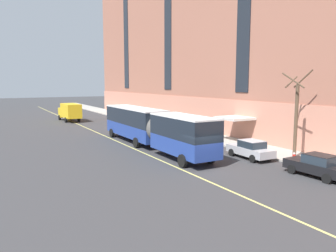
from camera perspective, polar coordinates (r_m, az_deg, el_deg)
ground_plane at (r=24.41m, az=6.33°, el=-7.49°), size 260.00×260.00×0.00m
sidewalk at (r=32.22m, az=16.02°, el=-3.91°), size 4.10×160.00×0.15m
city_bus at (r=31.79m, az=-2.94°, el=-0.03°), size 2.92×19.00×3.67m
parked_car_green_1 at (r=52.49m, az=-7.46°, el=1.45°), size 2.08×4.52×1.56m
parked_car_darkgray_2 at (r=42.01m, az=-1.54°, el=-0.01°), size 2.12×4.65×1.56m
parked_car_black_3 at (r=24.38m, az=24.59°, el=-6.27°), size 2.00×4.30×1.56m
parked_car_silver_4 at (r=28.35m, az=14.17°, el=-3.94°), size 2.06×4.35×1.56m
parked_car_white_5 at (r=35.22m, az=4.46°, el=-1.50°), size 2.02×4.54×1.56m
box_truck at (r=56.12m, az=-16.73°, el=2.49°), size 2.52×7.08×2.90m
street_tree_mid_block at (r=28.76m, az=21.39°, el=1.80°), size 2.14×2.10×7.24m
fire_hydrant at (r=27.76m, az=21.08°, el=-5.07°), size 0.42×0.24×0.72m
lane_centerline at (r=26.08m, az=-0.26°, el=-6.45°), size 0.16×140.00×0.01m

